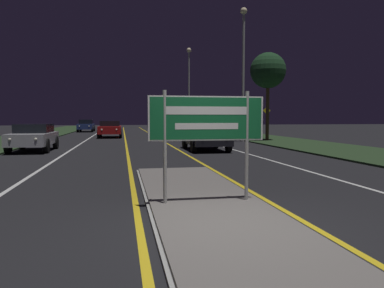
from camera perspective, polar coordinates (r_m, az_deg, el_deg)
ground_plane at (r=5.84m, az=5.56°, el=-12.83°), size 160.00×160.00×0.00m
median_island at (r=7.22m, az=2.22°, el=-9.17°), size 2.27×9.78×0.10m
verge_right at (r=27.72m, az=12.93°, el=0.54°), size 5.00×100.00×0.08m
centre_line_yellow_left at (r=30.41m, az=-10.15°, el=0.81°), size 0.12×70.00×0.01m
centre_line_yellow_right at (r=30.55m, az=-5.18°, el=0.87°), size 0.12×70.00×0.01m
lane_line_white_left at (r=30.52m, az=-15.56°, el=0.74°), size 0.12×70.00×0.01m
lane_line_white_right at (r=30.95m, az=0.13°, el=0.93°), size 0.12×70.00×0.01m
edge_line_white_left at (r=30.93m, az=-21.10°, el=0.65°), size 0.10×70.00×0.01m
edge_line_white_right at (r=31.65m, az=5.47°, el=0.98°), size 0.10×70.00×0.01m
highway_sign at (r=7.03m, az=2.27°, el=3.17°), size 2.20×0.07×2.10m
streetlight_right_near at (r=26.47m, az=7.83°, el=12.38°), size 0.46×0.46×9.15m
streetlight_right_far at (r=45.98m, az=-0.47°, el=10.15°), size 0.55×0.55×10.07m
car_receding_0 at (r=19.34m, az=2.10°, el=1.37°), size 1.97×4.15×1.50m
car_receding_1 at (r=29.34m, az=4.40°, el=2.16°), size 1.84×4.58×1.39m
car_receding_2 at (r=40.85m, az=-4.96°, el=2.69°), size 1.95×4.15×1.36m
car_approaching_0 at (r=20.48m, az=-22.98°, el=1.06°), size 1.92×4.18×1.36m
car_approaching_1 at (r=32.67m, az=-12.38°, el=2.34°), size 1.97×4.61×1.41m
car_approaching_2 at (r=46.32m, az=-15.83°, el=2.76°), size 1.84×4.76×1.45m
warning_sign at (r=29.81m, az=11.31°, el=3.71°), size 0.60×0.06×2.45m
roadside_palm_right at (r=27.43m, az=11.51°, el=10.84°), size 2.52×2.52×6.19m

